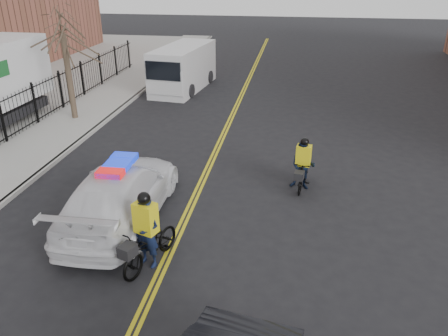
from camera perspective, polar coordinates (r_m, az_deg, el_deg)
ground at (r=11.99m, az=-7.21°, el=-11.09°), size 120.00×120.00×0.00m
center_line_left at (r=18.87m, az=-0.87°, el=3.18°), size 0.10×60.00×0.01m
center_line_right at (r=18.84m, az=-0.39°, el=3.15°), size 0.10×60.00×0.01m
sidewalk at (r=21.34m, az=-20.95°, el=4.32°), size 3.00×60.00×0.15m
curb at (r=20.65m, az=-17.32°, el=4.18°), size 0.20×60.00×0.15m
iron_fence at (r=21.85m, az=-24.77°, el=6.69°), size 0.12×28.00×2.00m
street_tree at (r=22.24m, az=-20.09°, el=14.54°), size 3.20×3.20×4.80m
police_cruiser at (r=13.36m, az=-13.34°, el=-3.22°), size 2.47×5.89×1.86m
cargo_van at (r=27.39m, az=-5.46°, el=12.77°), size 2.97×6.41×2.59m
cyclist_near at (r=11.30m, az=-9.99°, el=-9.28°), size 1.41×2.25×2.09m
cyclist_far at (r=15.07m, az=10.20°, el=-0.10°), size 0.92×1.89×1.85m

